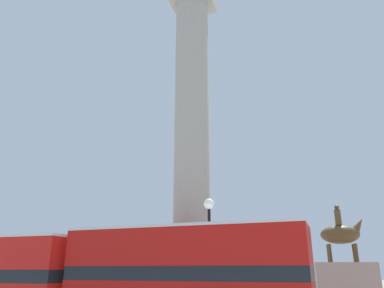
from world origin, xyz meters
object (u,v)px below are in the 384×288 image
monument_column (192,180)px  equestrian_statue (346,284)px  bus_b (184,275)px  street_lamp (210,246)px

monument_column → equestrian_statue: size_ratio=3.53×
monument_column → bus_b: monument_column is taller
equestrian_statue → street_lamp: equestrian_statue is taller
monument_column → street_lamp: (2.05, -3.83, -4.06)m
monument_column → equestrian_statue: bearing=20.4°
monument_column → bus_b: (1.34, -5.23, -5.27)m
equestrian_statue → street_lamp: 9.23m
bus_b → street_lamp: bearing=66.1°
monument_column → street_lamp: size_ratio=3.82×
bus_b → equestrian_statue: bearing=53.6°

